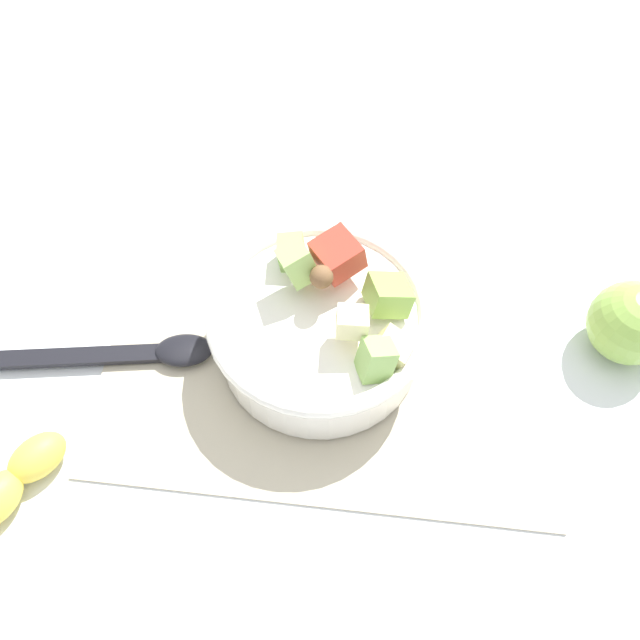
{
  "coord_description": "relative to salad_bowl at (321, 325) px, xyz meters",
  "views": [
    {
      "loc": [
        -0.03,
        0.35,
        0.6
      ],
      "look_at": [
        0.01,
        0.01,
        0.06
      ],
      "focal_mm": 38.68,
      "sensor_mm": 36.0,
      "label": 1
    }
  ],
  "objects": [
    {
      "name": "serving_spoon",
      "position": [
        0.18,
        0.03,
        -0.04
      ],
      "size": [
        0.22,
        0.06,
        0.01
      ],
      "color": "black",
      "rests_on": "placemat"
    },
    {
      "name": "salad_bowl",
      "position": [
        0.0,
        0.0,
        0.0
      ],
      "size": [
        0.21,
        0.21,
        0.12
      ],
      "color": "white",
      "rests_on": "placemat"
    },
    {
      "name": "whole_apple",
      "position": [
        -0.29,
        -0.04,
        -0.01
      ],
      "size": [
        0.08,
        0.08,
        0.09
      ],
      "color": "#8CB74C",
      "rests_on": "ground_plane"
    },
    {
      "name": "ground_plane",
      "position": [
        -0.01,
        -0.01,
        -0.05
      ],
      "size": [
        2.4,
        2.4,
        0.0
      ],
      "primitive_type": "plane",
      "color": "silver"
    },
    {
      "name": "placemat",
      "position": [
        -0.01,
        -0.01,
        -0.04
      ],
      "size": [
        0.44,
        0.34,
        0.01
      ],
      "primitive_type": "cube",
      "color": "#BCB299",
      "rests_on": "ground_plane"
    }
  ]
}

